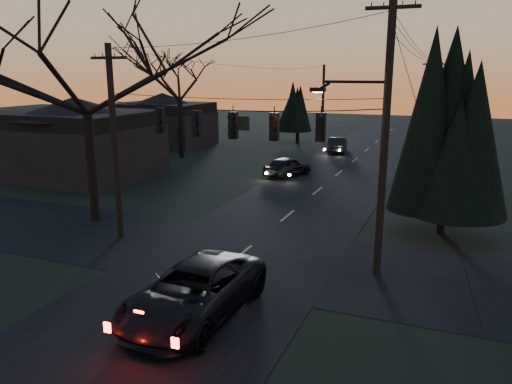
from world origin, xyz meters
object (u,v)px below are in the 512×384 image
at_px(utility_pole_far_l, 322,139).
at_px(sedan_oncoming_b, 338,145).
at_px(utility_pole_right, 376,274).
at_px(sedan_oncoming_a, 287,167).
at_px(utility_pole_left, 121,237).
at_px(bare_tree_left, 84,68).
at_px(utility_pole_far_r, 426,157).
at_px(evergreen_right, 449,134).
at_px(suv_near, 194,292).

bearing_deg(utility_pole_far_l, sedan_oncoming_b, -66.61).
distance_m(utility_pole_right, sedan_oncoming_a, 17.84).
bearing_deg(utility_pole_left, bare_tree_left, 148.76).
relative_size(utility_pole_far_r, sedan_oncoming_a, 2.06).
relative_size(utility_pole_right, sedan_oncoming_a, 2.43).
bearing_deg(evergreen_right, utility_pole_left, -155.70).
xyz_separation_m(utility_pole_left, utility_pole_far_l, (0.00, 36.00, 0.00)).
bearing_deg(evergreen_right, suv_near, -120.23).
bearing_deg(utility_pole_far_l, utility_pole_far_r, -34.82).
height_order(bare_tree_left, suv_near, bare_tree_left).
height_order(utility_pole_far_l, suv_near, utility_pole_far_l).
bearing_deg(utility_pole_far_l, utility_pole_right, -72.28).
bearing_deg(bare_tree_left, sedan_oncoming_b, 75.76).
distance_m(utility_pole_left, sedan_oncoming_b, 27.69).
bearing_deg(sedan_oncoming_a, suv_near, 119.04).
bearing_deg(sedan_oncoming_a, utility_pole_far_l, -63.96).
relative_size(suv_near, sedan_oncoming_b, 1.34).
distance_m(utility_pole_right, suv_near, 7.21).
bearing_deg(suv_near, utility_pole_far_r, 84.24).
bearing_deg(sedan_oncoming_b, utility_pole_right, 97.45).
xyz_separation_m(utility_pole_far_l, sedan_oncoming_b, (3.70, -8.57, 0.71)).
height_order(bare_tree_left, evergreen_right, bare_tree_left).
relative_size(utility_pole_right, suv_near, 1.73).
relative_size(utility_pole_right, evergreen_right, 1.24).
relative_size(utility_pole_left, suv_near, 1.47).
distance_m(bare_tree_left, sedan_oncoming_b, 27.39).
relative_size(utility_pole_far_l, bare_tree_left, 0.75).
bearing_deg(utility_pole_far_r, sedan_oncoming_a, -124.97).
distance_m(utility_pole_far_r, evergreen_right, 22.48).
distance_m(utility_pole_right, utility_pole_far_l, 37.79).
bearing_deg(utility_pole_far_r, bare_tree_left, -118.58).
bearing_deg(utility_pole_far_r, evergreen_right, -84.79).
relative_size(bare_tree_left, sedan_oncoming_b, 2.48).
bearing_deg(sedan_oncoming_a, evergreen_right, 156.72).
relative_size(utility_pole_left, bare_tree_left, 0.79).
distance_m(evergreen_right, sedan_oncoming_b, 23.80).
height_order(utility_pole_far_r, bare_tree_left, bare_tree_left).
height_order(suv_near, sedan_oncoming_b, suv_near).
bearing_deg(suv_near, evergreen_right, 62.03).
height_order(utility_pole_right, sedan_oncoming_a, utility_pole_right).
distance_m(utility_pole_right, utility_pole_left, 11.50).
height_order(evergreen_right, sedan_oncoming_a, evergreen_right).
bearing_deg(bare_tree_left, evergreen_right, 15.03).
xyz_separation_m(utility_pole_left, bare_tree_left, (-2.82, 1.71, 7.49)).
xyz_separation_m(bare_tree_left, evergreen_right, (16.32, 4.38, -2.87)).
height_order(utility_pole_right, utility_pole_far_l, utility_pole_right).
bearing_deg(utility_pole_far_l, utility_pole_left, -90.00).
height_order(utility_pole_far_r, utility_pole_far_l, utility_pole_far_r).
bearing_deg(utility_pole_left, utility_pole_far_l, 90.00).
xyz_separation_m(utility_pole_right, evergreen_right, (2.00, 6.09, 4.61)).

